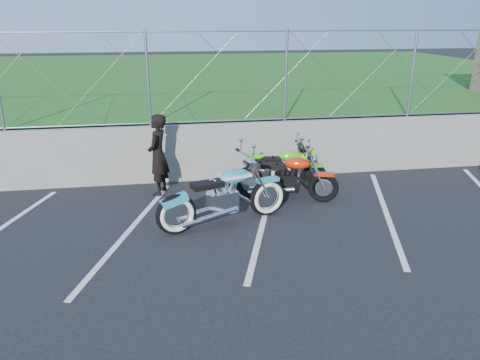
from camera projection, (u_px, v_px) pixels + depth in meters
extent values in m
plane|color=black|center=(276.00, 245.00, 7.67)|extent=(90.00, 90.00, 0.00)
cube|color=slate|center=(241.00, 150.00, 10.71)|extent=(30.00, 0.22, 1.30)
cube|color=#1D5316|center=(203.00, 88.00, 20.02)|extent=(30.00, 20.00, 1.30)
cylinder|color=gray|center=(241.00, 31.00, 9.85)|extent=(28.00, 0.03, 0.03)
cylinder|color=gray|center=(241.00, 120.00, 10.48)|extent=(28.00, 0.03, 0.03)
cube|color=silver|center=(130.00, 229.00, 8.23)|extent=(1.49, 4.31, 0.01)
cube|color=silver|center=(264.00, 220.00, 8.60)|extent=(1.49, 4.31, 0.01)
cube|color=silver|center=(386.00, 212.00, 8.96)|extent=(1.49, 4.31, 0.01)
torus|color=black|center=(176.00, 214.00, 7.95)|extent=(0.73, 0.33, 0.73)
torus|color=black|center=(267.00, 197.00, 8.71)|extent=(0.73, 0.33, 0.73)
cube|color=silver|center=(223.00, 201.00, 8.29)|extent=(0.58, 0.45, 0.37)
ellipsoid|color=teal|center=(235.00, 176.00, 8.25)|extent=(0.64, 0.43, 0.26)
cube|color=black|center=(207.00, 185.00, 8.05)|extent=(0.60, 0.42, 0.10)
cube|color=teal|center=(268.00, 180.00, 8.59)|extent=(0.45, 0.28, 0.07)
cylinder|color=silver|center=(247.00, 155.00, 8.24)|extent=(0.26, 0.77, 0.03)
torus|color=black|center=(250.00, 184.00, 9.55)|extent=(0.62, 0.29, 0.61)
torus|color=black|center=(323.00, 188.00, 9.35)|extent=(0.62, 0.29, 0.61)
cube|color=black|center=(286.00, 182.00, 9.42)|extent=(0.52, 0.40, 0.34)
ellipsoid|color=red|center=(297.00, 164.00, 9.26)|extent=(0.57, 0.39, 0.23)
cube|color=black|center=(273.00, 166.00, 9.35)|extent=(0.54, 0.38, 0.09)
cube|color=red|center=(324.00, 174.00, 9.25)|extent=(0.40, 0.25, 0.06)
cylinder|color=silver|center=(308.00, 152.00, 9.15)|extent=(0.24, 0.69, 0.03)
torus|color=black|center=(249.00, 180.00, 9.84)|extent=(0.59, 0.14, 0.59)
torus|color=black|center=(314.00, 177.00, 9.98)|extent=(0.59, 0.14, 0.59)
cube|color=black|center=(281.00, 174.00, 9.87)|extent=(0.47, 0.30, 0.33)
ellipsoid|color=#52CD19|center=(291.00, 156.00, 9.77)|extent=(0.53, 0.27, 0.23)
cube|color=black|center=(269.00, 160.00, 9.74)|extent=(0.50, 0.26, 0.09)
cube|color=#52CD19|center=(314.00, 165.00, 9.89)|extent=(0.38, 0.17, 0.06)
cylinder|color=silver|center=(300.00, 145.00, 9.71)|extent=(0.07, 0.71, 0.03)
imported|color=black|center=(158.00, 155.00, 9.63)|extent=(0.58, 0.71, 1.69)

